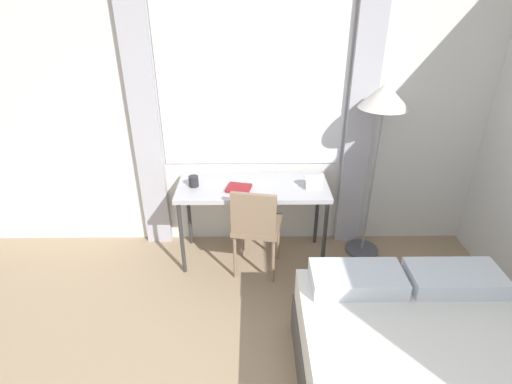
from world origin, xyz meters
name	(u,v)px	position (x,y,z in m)	size (l,w,h in m)	color
wall_back_with_window	(233,111)	(0.02, 3.19, 1.35)	(5.67, 0.13, 2.70)	silver
desk	(253,192)	(0.20, 2.84, 0.70)	(1.35, 0.54, 0.77)	#B2B2B7
desk_chair	(256,224)	(0.22, 2.60, 0.52)	(0.47, 0.47, 0.88)	#8C7259
standing_lamp	(382,111)	(1.28, 2.91, 1.42)	(0.42, 0.42, 1.66)	#4C4C51
telephone	(314,182)	(0.73, 2.82, 0.81)	(0.17, 0.13, 0.10)	silver
book	(239,188)	(0.07, 2.77, 0.78)	(0.24, 0.21, 0.02)	maroon
mug	(194,181)	(-0.33, 2.84, 0.82)	(0.09, 0.09, 0.10)	#262628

